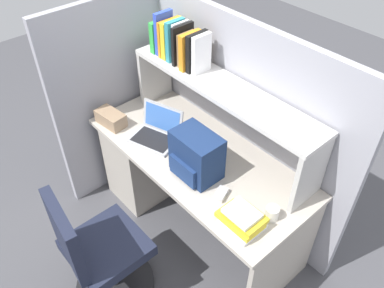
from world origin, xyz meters
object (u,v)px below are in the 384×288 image
at_px(tissue_box, 111,118).
at_px(computer_mouse, 221,194).
at_px(paper_cup, 272,213).
at_px(backpack, 196,156).
at_px(laptop, 157,132).
at_px(office_chair, 100,257).

bearing_deg(tissue_box, computer_mouse, -0.89).
xyz_separation_m(computer_mouse, paper_cup, (0.30, 0.10, 0.02)).
xyz_separation_m(backpack, paper_cup, (0.54, 0.08, -0.10)).
height_order(laptop, office_chair, laptop).
distance_m(backpack, paper_cup, 0.56).
height_order(tissue_box, office_chair, office_chair).
relative_size(backpack, tissue_box, 1.36).
bearing_deg(tissue_box, office_chair, -47.58).
bearing_deg(office_chair, tissue_box, -33.23).
bearing_deg(computer_mouse, paper_cup, -3.70).
relative_size(tissue_box, office_chair, 0.24).
bearing_deg(backpack, tissue_box, -170.54).
height_order(backpack, office_chair, backpack).
relative_size(laptop, office_chair, 0.40).
bearing_deg(paper_cup, office_chair, -129.41).
bearing_deg(laptop, backpack, -3.89).
bearing_deg(tissue_box, paper_cup, 1.92).
xyz_separation_m(computer_mouse, tissue_box, (-1.01, -0.11, 0.03)).
bearing_deg(office_chair, laptop, -58.27).
relative_size(paper_cup, tissue_box, 0.37).
xyz_separation_m(paper_cup, office_chair, (-0.64, -0.78, -0.38)).
distance_m(computer_mouse, paper_cup, 0.32).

